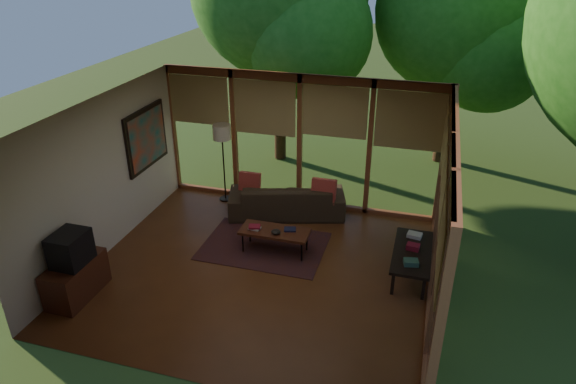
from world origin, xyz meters
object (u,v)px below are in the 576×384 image
(sofa, at_px, (287,199))
(television, at_px, (70,249))
(floor_lamp, at_px, (222,136))
(media_cabinet, at_px, (76,279))
(coffee_table, at_px, (275,232))
(side_console, at_px, (412,253))

(sofa, bearing_deg, television, 39.16)
(television, distance_m, floor_lamp, 3.80)
(floor_lamp, bearing_deg, media_cabinet, -104.43)
(coffee_table, bearing_deg, media_cabinet, -141.49)
(media_cabinet, relative_size, coffee_table, 0.83)
(media_cabinet, xyz_separation_m, side_console, (4.87, 1.97, 0.11))
(sofa, xyz_separation_m, coffee_table, (0.19, -1.39, 0.06))
(television, relative_size, side_console, 0.39)
(television, bearing_deg, floor_lamp, 75.87)
(media_cabinet, bearing_deg, sofa, 55.40)
(side_console, bearing_deg, media_cabinet, -157.97)
(sofa, distance_m, media_cabinet, 4.14)
(sofa, distance_m, side_console, 2.90)
(sofa, relative_size, media_cabinet, 2.25)
(coffee_table, relative_size, side_console, 0.86)
(floor_lamp, distance_m, coffee_table, 2.50)
(television, distance_m, side_console, 5.25)
(sofa, relative_size, side_console, 1.61)
(side_console, bearing_deg, floor_lamp, 156.93)
(sofa, relative_size, coffee_table, 1.88)
(sofa, bearing_deg, side_console, 133.85)
(television, bearing_deg, coffee_table, 38.73)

